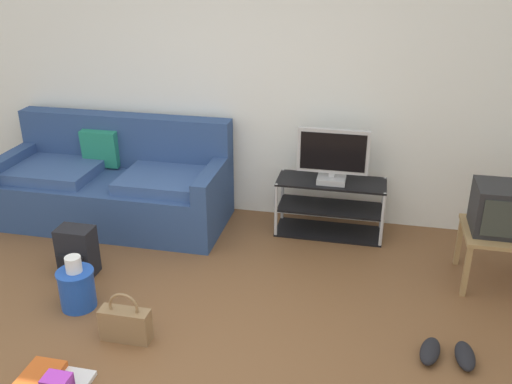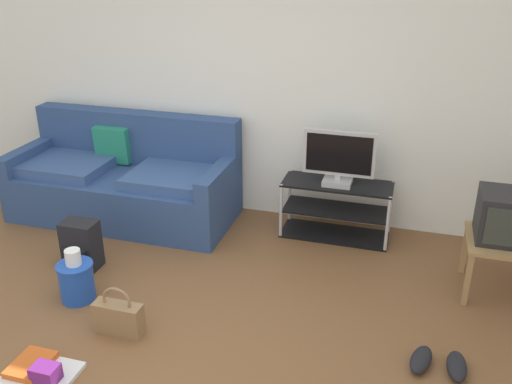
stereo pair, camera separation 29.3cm
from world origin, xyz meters
TOP-DOWN VIEW (x-y plane):
  - ground_plane at (0.00, 0.00)m, footprint 9.00×9.80m
  - wall_back at (0.00, 2.45)m, footprint 9.00×0.10m
  - couch at (-1.25, 1.95)m, footprint 2.14×0.92m
  - tv_stand at (0.80, 2.09)m, footprint 0.98×0.38m
  - flat_tv at (0.80, 2.07)m, footprint 0.63×0.22m
  - side_table at (2.15, 1.52)m, footprint 0.54×0.54m
  - crt_tv at (2.15, 1.53)m, footprint 0.44×0.39m
  - backpack at (-1.12, 0.94)m, footprint 0.29×0.26m
  - handbag at (-0.40, 0.25)m, footprint 0.34×0.12m
  - cleaning_bucket at (-0.90, 0.52)m, footprint 0.27×0.27m
  - sneakers_pair at (1.72, 0.50)m, footprint 0.38×0.30m
  - floor_tray at (-0.66, -0.29)m, footprint 0.44×0.35m

SIDE VIEW (x-z plane):
  - ground_plane at x=0.00m, z-range -0.02..0.00m
  - floor_tray at x=-0.66m, z-range -0.03..0.11m
  - sneakers_pair at x=1.72m, z-range 0.00..0.09m
  - handbag at x=-0.40m, z-range -0.06..0.31m
  - cleaning_bucket at x=-0.90m, z-range -0.03..0.39m
  - backpack at x=-1.12m, z-range 0.00..0.41m
  - tv_stand at x=0.80m, z-range 0.00..0.52m
  - couch at x=-1.25m, z-range -0.13..0.84m
  - side_table at x=2.15m, z-range 0.16..0.62m
  - crt_tv at x=2.15m, z-range 0.46..0.83m
  - flat_tv at x=0.80m, z-range 0.52..1.01m
  - wall_back at x=0.00m, z-range 0.00..2.70m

